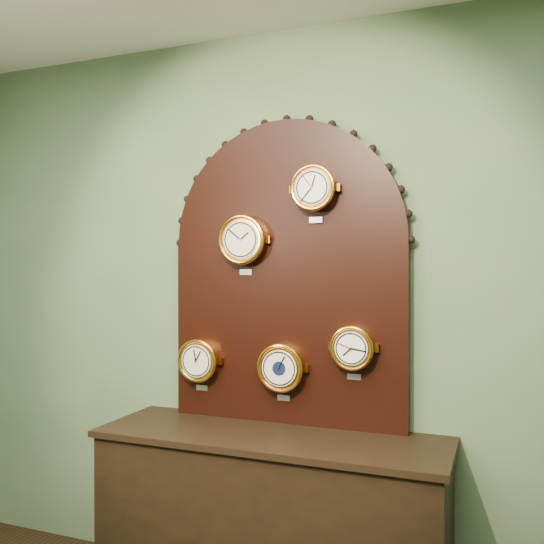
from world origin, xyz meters
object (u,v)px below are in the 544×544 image
at_px(shop_counter, 270,526).
at_px(tide_clock, 353,348).
at_px(display_board, 287,262).
at_px(roman_clock, 243,240).
at_px(arabic_clock, 314,188).
at_px(hygrometer, 199,360).
at_px(barometer, 281,367).

distance_m(shop_counter, tide_clock, 0.91).
height_order(display_board, roman_clock, display_board).
bearing_deg(arabic_clock, display_board, 157.60).
bearing_deg(roman_clock, tide_clock, 0.10).
relative_size(roman_clock, hygrometer, 1.09).
xyz_separation_m(shop_counter, hygrometer, (-0.46, 0.15, 0.72)).
xyz_separation_m(shop_counter, barometer, (-0.00, 0.15, 0.71)).
bearing_deg(tide_clock, hygrometer, -179.98).
xyz_separation_m(hygrometer, tide_clock, (0.81, 0.00, 0.11)).
bearing_deg(barometer, tide_clock, 0.14).
bearing_deg(display_board, barometer, -93.13).
distance_m(display_board, barometer, 0.52).
bearing_deg(tide_clock, barometer, -179.86).
xyz_separation_m(display_board, barometer, (-0.00, -0.07, -0.51)).
height_order(display_board, tide_clock, display_board).
relative_size(display_board, roman_clock, 5.10).
height_order(shop_counter, hygrometer, hygrometer).
bearing_deg(display_board, arabic_clock, -22.40).
bearing_deg(display_board, tide_clock, -10.70).
bearing_deg(tide_clock, arabic_clock, -179.90).
height_order(barometer, tide_clock, tide_clock).
bearing_deg(display_board, shop_counter, -90.00).
bearing_deg(roman_clock, arabic_clock, 0.11).
relative_size(shop_counter, roman_clock, 5.33).
xyz_separation_m(arabic_clock, tide_clock, (0.19, 0.00, -0.75)).
bearing_deg(arabic_clock, hygrometer, -180.00).
height_order(roman_clock, barometer, roman_clock).
bearing_deg(shop_counter, roman_clock, 143.60).
distance_m(arabic_clock, barometer, 0.88).
relative_size(hygrometer, barometer, 0.95).
xyz_separation_m(display_board, roman_clock, (-0.21, -0.07, 0.11)).
distance_m(shop_counter, hygrometer, 0.87).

